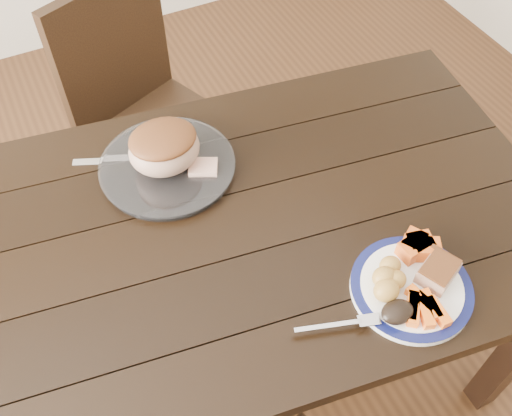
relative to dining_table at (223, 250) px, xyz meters
name	(u,v)px	position (x,y,z in m)	size (l,w,h in m)	color
ground	(232,359)	(0.00, 0.00, -0.66)	(4.00, 4.00, 0.00)	#472B16
dining_table	(223,250)	(0.00, 0.00, 0.00)	(1.71, 1.11, 0.75)	black
chair_far	(144,107)	(0.03, 0.73, -0.13)	(0.55, 0.56, 0.93)	black
dinner_plate	(411,288)	(0.29, -0.33, 0.10)	(0.26, 0.26, 0.02)	white
plate_rim	(412,286)	(0.29, -0.33, 0.11)	(0.26, 0.26, 0.02)	#0D1142
serving_platter	(168,167)	(-0.05, 0.23, 0.10)	(0.33, 0.33, 0.02)	white
pork_slice	(438,272)	(0.35, -0.34, 0.13)	(0.08, 0.07, 0.04)	tan
roasted_potatoes	(388,279)	(0.25, -0.31, 0.13)	(0.10, 0.09, 0.05)	gold
carrot_batons	(423,308)	(0.28, -0.39, 0.12)	(0.09, 0.11, 0.02)	orange
pumpkin_wedges	(418,246)	(0.35, -0.27, 0.13)	(0.09, 0.09, 0.04)	orange
dark_mushroom	(397,312)	(0.22, -0.38, 0.13)	(0.07, 0.05, 0.03)	black
fork	(344,324)	(0.12, -0.35, 0.11)	(0.17, 0.07, 0.00)	silver
roast_joint	(164,149)	(-0.05, 0.23, 0.17)	(0.18, 0.15, 0.11)	tan
cut_slice	(203,168)	(0.03, 0.17, 0.12)	(0.07, 0.06, 0.02)	tan
carving_knife	(159,158)	(-0.05, 0.27, 0.10)	(0.30, 0.14, 0.01)	silver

